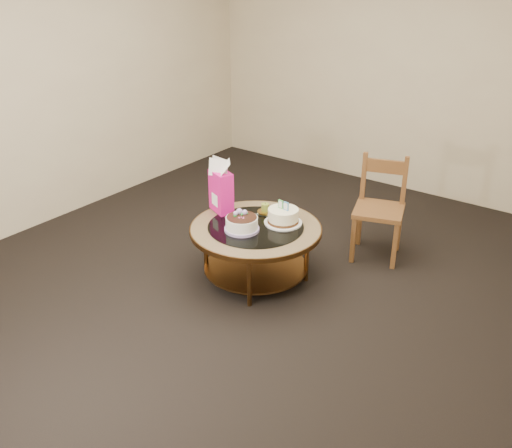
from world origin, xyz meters
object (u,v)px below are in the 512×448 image
Objects in this scene: coffee_table at (256,235)px; decorated_cake at (242,224)px; dining_chair at (380,208)px; cream_cake at (283,216)px; gift_bag at (221,186)px.

decorated_cake reaches higher than coffee_table.
decorated_cake is 0.31× the size of dining_chair.
decorated_cake is at bearing -115.46° from cream_cake.
gift_bag is at bearing -156.78° from dining_chair.
dining_chair is (0.59, 0.93, 0.06)m from coffee_table.
coffee_table is 2.34× the size of gift_bag.
decorated_cake is at bearing -139.33° from dining_chair.
dining_chair reaches higher than cream_cake.
decorated_cake is (-0.04, -0.12, 0.13)m from coffee_table.
gift_bag reaches higher than coffee_table.
dining_chair is (0.98, 0.87, -0.24)m from gift_bag.
dining_chair reaches higher than coffee_table.
gift_bag is 0.51× the size of dining_chair.
dining_chair is (0.63, 1.05, -0.07)m from decorated_cake.
cream_cake is (0.18, 0.29, 0.01)m from decorated_cake.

